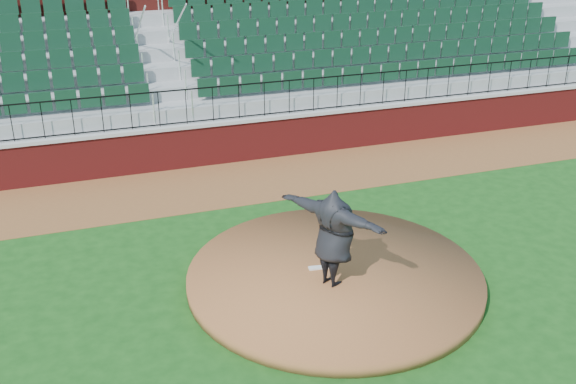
# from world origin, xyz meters

# --- Properties ---
(ground) EXTENTS (90.00, 90.00, 0.00)m
(ground) POSITION_xyz_m (0.00, 0.00, 0.00)
(ground) COLOR #144614
(ground) RESTS_ON ground
(warning_track) EXTENTS (34.00, 3.20, 0.01)m
(warning_track) POSITION_xyz_m (0.00, 5.40, 0.01)
(warning_track) COLOR brown
(warning_track) RESTS_ON ground
(field_wall) EXTENTS (34.00, 0.35, 1.20)m
(field_wall) POSITION_xyz_m (0.00, 7.00, 0.60)
(field_wall) COLOR maroon
(field_wall) RESTS_ON ground
(wall_cap) EXTENTS (34.00, 0.45, 0.10)m
(wall_cap) POSITION_xyz_m (0.00, 7.00, 1.25)
(wall_cap) COLOR #B7B7B7
(wall_cap) RESTS_ON field_wall
(wall_railing) EXTENTS (34.00, 0.05, 1.00)m
(wall_railing) POSITION_xyz_m (0.00, 7.00, 1.80)
(wall_railing) COLOR black
(wall_railing) RESTS_ON wall_cap
(seating_stands) EXTENTS (34.00, 5.10, 4.60)m
(seating_stands) POSITION_xyz_m (0.00, 9.72, 2.30)
(seating_stands) COLOR gray
(seating_stands) RESTS_ON ground
(concourse_wall) EXTENTS (34.00, 0.50, 5.50)m
(concourse_wall) POSITION_xyz_m (0.00, 12.52, 2.75)
(concourse_wall) COLOR maroon
(concourse_wall) RESTS_ON ground
(pitchers_mound) EXTENTS (6.03, 6.03, 0.25)m
(pitchers_mound) POSITION_xyz_m (0.37, -0.37, 0.12)
(pitchers_mound) COLOR brown
(pitchers_mound) RESTS_ON ground
(pitching_rubber) EXTENTS (0.53, 0.20, 0.03)m
(pitching_rubber) POSITION_xyz_m (0.16, -0.14, 0.27)
(pitching_rubber) COLOR white
(pitching_rubber) RESTS_ON pitchers_mound
(pitcher) EXTENTS (1.79, 2.50, 2.02)m
(pitcher) POSITION_xyz_m (0.16, -0.75, 1.26)
(pitcher) COLOR black
(pitcher) RESTS_ON pitchers_mound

